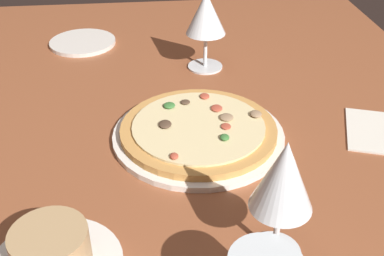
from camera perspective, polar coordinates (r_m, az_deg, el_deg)
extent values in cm
cube|color=brown|center=(81.49, -0.77, -3.57)|extent=(150.00, 110.00, 4.00)
cylinder|color=silver|center=(82.71, 0.76, -0.84)|extent=(29.13, 29.13, 1.00)
cylinder|color=#C68C47|center=(82.10, 0.76, -0.20)|extent=(26.50, 26.50, 1.20)
cylinder|color=beige|center=(81.66, 0.77, 0.27)|extent=(22.44, 22.44, 0.40)
ellipsoid|color=#AD4733|center=(89.48, 1.50, 3.77)|extent=(2.16, 1.74, 0.52)
ellipsoid|color=#4C3828|center=(87.58, -0.79, 3.07)|extent=(1.73, 1.71, 0.48)
ellipsoid|color=#387033|center=(77.94, 3.85, -1.09)|extent=(1.73, 1.51, 0.73)
ellipsoid|color=#387033|center=(86.44, -2.69, 2.67)|extent=(2.11, 2.10, 0.69)
ellipsoid|color=#AD4733|center=(80.96, 4.00, 0.20)|extent=(1.99, 1.69, 0.40)
ellipsoid|color=#937556|center=(84.52, 7.50, 1.65)|extent=(2.32, 2.00, 0.73)
ellipsoid|color=#4C3828|center=(81.24, -3.17, 0.46)|extent=(2.60, 2.14, 0.63)
ellipsoid|color=#AD4733|center=(85.80, 2.91, 2.35)|extent=(2.41, 2.02, 0.52)
ellipsoid|color=#937556|center=(83.24, 4.07, 1.28)|extent=(2.47, 2.36, 0.59)
ellipsoid|color=#AD4733|center=(73.79, -2.11, -3.30)|extent=(1.63, 1.31, 0.60)
cylinder|color=tan|center=(61.18, -16.21, -13.50)|extent=(9.23, 9.23, 5.41)
cylinder|color=silver|center=(106.55, 1.55, 7.23)|extent=(7.50, 7.50, 0.40)
cylinder|color=silver|center=(104.89, 1.58, 9.17)|extent=(0.80, 0.80, 7.48)
cone|color=silver|center=(101.88, 1.65, 13.33)|extent=(8.32, 8.32, 8.70)
cone|color=#5B0F19|center=(102.86, 1.63, 11.87)|extent=(2.69, 2.69, 3.12)
cylinder|color=silver|center=(63.96, 9.59, -14.11)|extent=(6.78, 6.78, 0.40)
cylinder|color=silver|center=(61.16, 9.93, -11.60)|extent=(0.80, 0.80, 7.47)
cone|color=silver|center=(55.70, 10.74, -5.50)|extent=(7.51, 7.51, 9.14)
cylinder|color=silver|center=(120.73, -12.71, 9.77)|extent=(15.58, 15.58, 0.90)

